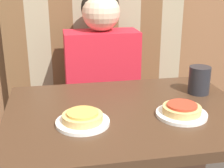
{
  "coord_description": "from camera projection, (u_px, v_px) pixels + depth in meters",
  "views": [
    {
      "loc": [
        -0.25,
        -1.0,
        1.2
      ],
      "look_at": [
        0.0,
        0.31,
        0.73
      ],
      "focal_mm": 50.0,
      "sensor_mm": 36.0,
      "label": 1
    }
  ],
  "objects": [
    {
      "name": "booth_seat",
      "position": [
        103.0,
        149.0,
        1.86
      ],
      "size": [
        1.06,
        0.53,
        0.43
      ],
      "color": "#382319",
      "rests_on": "ground_plane"
    },
    {
      "name": "pizza_right",
      "position": [
        182.0,
        109.0,
        1.07
      ],
      "size": [
        0.13,
        0.13,
        0.03
      ],
      "color": "tan",
      "rests_on": "plate_right"
    },
    {
      "name": "dining_table",
      "position": [
        127.0,
        138.0,
        1.16
      ],
      "size": [
        0.87,
        0.65,
        0.74
      ],
      "color": "#422B1C",
      "rests_on": "ground_plane"
    },
    {
      "name": "pizza_left",
      "position": [
        83.0,
        117.0,
        1.01
      ],
      "size": [
        0.13,
        0.13,
        0.03
      ],
      "color": "tan",
      "rests_on": "plate_left"
    },
    {
      "name": "drinking_cup",
      "position": [
        199.0,
        80.0,
        1.27
      ],
      "size": [
        0.09,
        0.09,
        0.11
      ],
      "color": "#232328",
      "rests_on": "dining_table"
    },
    {
      "name": "plate_right",
      "position": [
        181.0,
        114.0,
        1.07
      ],
      "size": [
        0.18,
        0.18,
        0.01
      ],
      "color": "white",
      "rests_on": "dining_table"
    },
    {
      "name": "plate_left",
      "position": [
        83.0,
        122.0,
        1.01
      ],
      "size": [
        0.18,
        0.18,
        0.01
      ],
      "color": "white",
      "rests_on": "dining_table"
    },
    {
      "name": "person",
      "position": [
        101.0,
        57.0,
        1.68
      ],
      "size": [
        0.39,
        0.22,
        0.71
      ],
      "color": "red",
      "rests_on": "booth_seat"
    },
    {
      "name": "booth_backrest",
      "position": [
        96.0,
        46.0,
        1.89
      ],
      "size": [
        1.06,
        0.07,
        0.72
      ],
      "color": "brown",
      "rests_on": "booth_seat"
    }
  ]
}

